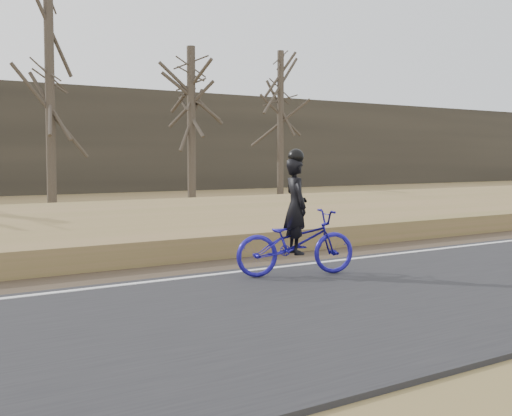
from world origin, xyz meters
TOP-DOWN VIEW (x-y plane):
  - ground at (0.00, 0.00)m, footprint 120.00×120.00m
  - road at (0.00, -2.50)m, footprint 120.00×6.00m
  - edge_line at (0.00, 0.20)m, footprint 120.00×0.12m
  - shoulder at (0.00, 1.20)m, footprint 120.00×1.60m
  - embankment at (0.00, 4.20)m, footprint 120.00×5.00m
  - cyclist at (3.29, -0.60)m, footprint 2.15×1.30m
  - bare_tree_center at (5.48, 16.59)m, footprint 0.36×0.36m
  - bare_tree_right at (11.24, 15.99)m, footprint 0.36×0.36m
  - bare_tree_far_right at (19.18, 20.17)m, footprint 0.36×0.36m

SIDE VIEW (x-z plane):
  - ground at x=0.00m, z-range 0.00..0.00m
  - shoulder at x=0.00m, z-range 0.00..0.04m
  - road at x=0.00m, z-range 0.00..0.06m
  - edge_line at x=0.00m, z-range 0.06..0.07m
  - embankment at x=0.00m, z-range 0.00..0.44m
  - cyclist at x=3.29m, z-range -0.32..1.75m
  - bare_tree_right at x=11.24m, z-range 0.00..6.58m
  - bare_tree_far_right at x=19.18m, z-range 0.00..7.60m
  - bare_tree_center at x=5.48m, z-range 0.00..8.26m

